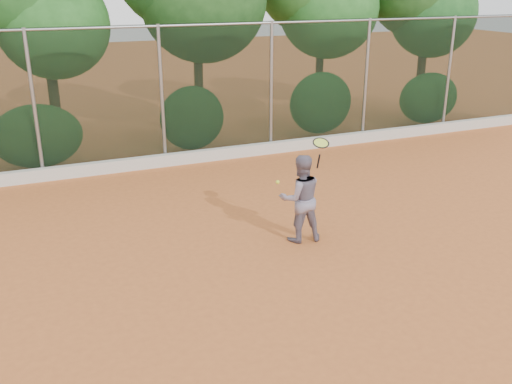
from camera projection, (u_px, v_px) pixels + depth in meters
name	position (u px, v px, depth m)	size (l,w,h in m)	color
ground	(281.00, 289.00, 8.78)	(80.00, 80.00, 0.00)	#BF632D
concrete_curb	(167.00, 160.00, 14.61)	(24.00, 0.20, 0.30)	beige
tennis_player	(300.00, 198.00, 10.18)	(0.79, 0.61, 1.62)	slate
chainlink_fence	(162.00, 92.00, 14.18)	(24.09, 0.09, 3.50)	black
tennis_racket	(321.00, 145.00, 9.85)	(0.35, 0.33, 0.56)	black
tennis_ball_in_flight	(278.00, 182.00, 9.27)	(0.07, 0.07, 0.07)	#CFE133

